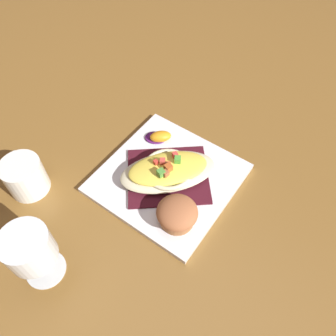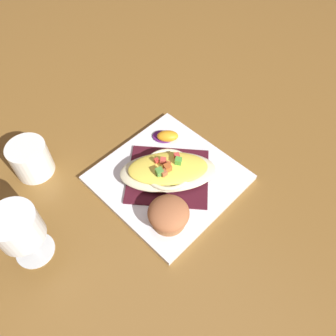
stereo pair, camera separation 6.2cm
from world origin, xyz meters
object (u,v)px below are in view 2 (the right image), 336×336
object	(u,v)px
orange_garnish	(166,136)
gratin_dish	(168,170)
square_plate	(168,178)
stemmed_glass	(18,229)
coffee_mug	(31,160)
muffin	(169,214)

from	to	relation	value
orange_garnish	gratin_dish	bearing A→B (deg)	132.36
square_plate	stemmed_glass	size ratio (longest dim) A/B	2.07
square_plate	stemmed_glass	bearing A→B (deg)	73.08
stemmed_glass	coffee_mug	bearing A→B (deg)	-37.17
muffin	stemmed_glass	distance (m)	0.26
square_plate	orange_garnish	xyz separation A→B (m)	(0.07, -0.08, 0.02)
stemmed_glass	muffin	bearing A→B (deg)	-127.18
gratin_dish	orange_garnish	bearing A→B (deg)	-47.64
gratin_dish	stemmed_glass	distance (m)	0.30
gratin_dish	coffee_mug	distance (m)	0.29
gratin_dish	muffin	bearing A→B (deg)	130.82
gratin_dish	coffee_mug	xyz separation A→B (m)	(0.24, 0.16, -0.00)
orange_garnish	muffin	bearing A→B (deg)	131.60
square_plate	orange_garnish	size ratio (longest dim) A/B	3.89
gratin_dish	stemmed_glass	xyz separation A→B (m)	(0.08, 0.28, 0.05)
coffee_mug	stemmed_glass	size ratio (longest dim) A/B	0.81
orange_garnish	stemmed_glass	bearing A→B (deg)	87.68
coffee_mug	stemmed_glass	bearing A→B (deg)	142.83
square_plate	coffee_mug	xyz separation A→B (m)	(0.24, 0.16, 0.03)
square_plate	gratin_dish	bearing A→B (deg)	109.30
coffee_mug	stemmed_glass	distance (m)	0.20
orange_garnish	stemmed_glass	size ratio (longest dim) A/B	0.53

